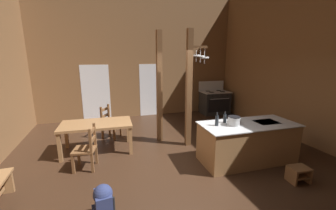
{
  "coord_description": "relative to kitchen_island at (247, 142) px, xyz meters",
  "views": [
    {
      "loc": [
        -1.48,
        -4.01,
        2.35
      ],
      "look_at": [
        0.15,
        1.15,
        1.1
      ],
      "focal_mm": 22.68,
      "sensor_mm": 36.0,
      "label": 1
    }
  ],
  "objects": [
    {
      "name": "ladderback_chair_near_window",
      "position": [
        -2.91,
        2.46,
        0.01
      ],
      "size": [
        0.61,
        0.61,
        0.95
      ],
      "color": "brown",
      "rests_on": "ground_plane"
    },
    {
      "name": "stove_range",
      "position": [
        1.39,
        3.9,
        0.04
      ],
      "size": [
        1.16,
        0.84,
        1.32
      ],
      "color": "#252525",
      "rests_on": "ground_plane"
    },
    {
      "name": "wall_right",
      "position": [
        2.23,
        0.26,
        1.89
      ],
      "size": [
        0.14,
        9.21,
        4.66
      ],
      "primitive_type": "cube",
      "color": "brown",
      "rests_on": "ground_plane"
    },
    {
      "name": "backpack",
      "position": [
        -3.16,
        -0.96,
        -0.13
      ],
      "size": [
        0.33,
        0.34,
        0.6
      ],
      "color": "navy",
      "rests_on": "ground_plane"
    },
    {
      "name": "step_stool",
      "position": [
        0.4,
        -1.02,
        -0.27
      ],
      "size": [
        0.38,
        0.31,
        0.3
      ],
      "color": "brown",
      "rests_on": "ground_plane"
    },
    {
      "name": "dining_table",
      "position": [
        -3.25,
        1.57,
        0.21
      ],
      "size": [
        1.74,
        0.98,
        0.74
      ],
      "color": "#9E7044",
      "rests_on": "ground_plane"
    },
    {
      "name": "bottle_tall_on_counter",
      "position": [
        -0.76,
        0.09,
        0.56
      ],
      "size": [
        0.07,
        0.07,
        0.29
      ],
      "color": "#1E2328",
      "rests_on": "kitchen_island"
    },
    {
      "name": "support_post_with_pot_rack",
      "position": [
        -0.9,
        1.23,
        1.17
      ],
      "size": [
        0.59,
        0.25,
        3.01
      ],
      "color": "brown",
      "rests_on": "ground_plane"
    },
    {
      "name": "ladderback_chair_by_post",
      "position": [
        -3.45,
        0.72,
        0.01
      ],
      "size": [
        0.52,
        0.52,
        0.95
      ],
      "color": "brown",
      "rests_on": "ground_plane"
    },
    {
      "name": "stockpot_on_counter",
      "position": [
        -0.39,
        -0.0,
        0.55
      ],
      "size": [
        0.33,
        0.27,
        0.2
      ],
      "color": "silver",
      "rests_on": "kitchen_island"
    },
    {
      "name": "glazed_door_back_left",
      "position": [
        -3.28,
        4.47,
        0.58
      ],
      "size": [
        1.0,
        0.01,
        2.05
      ],
      "primitive_type": "cube",
      "color": "white",
      "rests_on": "ground_plane"
    },
    {
      "name": "mixing_bowl_on_counter",
      "position": [
        -0.24,
        0.18,
        0.49
      ],
      "size": [
        0.23,
        0.23,
        0.08
      ],
      "color": "slate",
      "rests_on": "kitchen_island"
    },
    {
      "name": "glazed_panel_back_right",
      "position": [
        -1.22,
        4.47,
        0.58
      ],
      "size": [
        0.84,
        0.01,
        2.05
      ],
      "primitive_type": "cube",
      "color": "white",
      "rests_on": "ground_plane"
    },
    {
      "name": "bottle_short_on_counter",
      "position": [
        -0.48,
        0.22,
        0.55
      ],
      "size": [
        0.07,
        0.07,
        0.26
      ],
      "color": "#1E2328",
      "rests_on": "kitchen_island"
    },
    {
      "name": "ground_plane",
      "position": [
        -1.59,
        0.26,
        -0.5
      ],
      "size": [
        8.3,
        9.21,
        0.1
      ],
      "primitive_type": "cube",
      "color": "#382316"
    },
    {
      "name": "wall_back",
      "position": [
        -1.59,
        4.54,
        1.89
      ],
      "size": [
        8.3,
        0.14,
        4.66
      ],
      "primitive_type": "cube",
      "color": "brown",
      "rests_on": "ground_plane"
    },
    {
      "name": "support_post_center",
      "position": [
        -1.57,
        1.77,
        1.06
      ],
      "size": [
        0.14,
        0.14,
        3.01
      ],
      "color": "brown",
      "rests_on": "ground_plane"
    },
    {
      "name": "kitchen_island",
      "position": [
        0.0,
        0.0,
        0.0
      ],
      "size": [
        2.19,
        1.02,
        0.89
      ],
      "color": "#9E7044",
      "rests_on": "ground_plane"
    }
  ]
}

